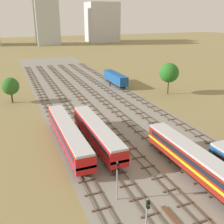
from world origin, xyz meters
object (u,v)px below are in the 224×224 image
(diesel_railcar_left_mid, at_px, (97,132))
(signal_post_nearest, at_px, (117,176))
(passenger_coach_centre_near, at_px, (198,162))
(freight_boxcar_right_far, at_px, (115,78))
(passenger_coach_far_left_midfar, at_px, (68,133))
(signal_post_near, at_px, (110,89))
(signal_post_mid, at_px, (147,216))

(diesel_railcar_left_mid, relative_size, signal_post_nearest, 3.86)
(passenger_coach_centre_near, relative_size, signal_post_nearest, 4.14)
(diesel_railcar_left_mid, distance_m, freight_boxcar_right_far, 42.46)
(passenger_coach_far_left_midfar, distance_m, signal_post_nearest, 16.16)
(diesel_railcar_left_mid, distance_m, signal_post_near, 27.20)
(passenger_coach_centre_near, xyz_separation_m, freight_boxcar_right_far, (9.57, 52.62, -0.16))
(signal_post_mid, bearing_deg, freight_boxcar_right_far, 70.21)
(signal_post_mid, bearing_deg, signal_post_near, 72.80)
(passenger_coach_far_left_midfar, relative_size, signal_post_near, 4.81)
(diesel_railcar_left_mid, relative_size, freight_boxcar_right_far, 1.46)
(freight_boxcar_right_far, height_order, signal_post_mid, signal_post_mid)
(freight_boxcar_right_far, relative_size, signal_post_nearest, 2.63)
(diesel_railcar_left_mid, xyz_separation_m, signal_post_mid, (-2.39, -21.92, 0.81))
(signal_post_nearest, distance_m, signal_post_mid, 7.23)
(signal_post_mid, bearing_deg, passenger_coach_far_left_midfar, 95.89)
(passenger_coach_centre_near, distance_m, signal_post_near, 39.22)
(passenger_coach_centre_near, distance_m, signal_post_nearest, 11.98)
(passenger_coach_centre_near, xyz_separation_m, signal_post_nearest, (-11.96, 0.03, 0.77))
(passenger_coach_far_left_midfar, bearing_deg, passenger_coach_centre_near, -48.11)
(passenger_coach_far_left_midfar, xyz_separation_m, freight_boxcar_right_far, (23.92, 36.63, -0.16))
(signal_post_nearest, height_order, signal_post_near, signal_post_nearest)
(diesel_railcar_left_mid, bearing_deg, passenger_coach_centre_near, -56.98)
(freight_boxcar_right_far, bearing_deg, passenger_coach_far_left_midfar, -123.15)
(passenger_coach_centre_near, bearing_deg, diesel_railcar_left_mid, 123.02)
(passenger_coach_centre_near, bearing_deg, signal_post_near, 86.50)
(freight_boxcar_right_far, bearing_deg, signal_post_mid, -109.79)
(signal_post_nearest, bearing_deg, diesel_railcar_left_mid, 80.75)
(diesel_railcar_left_mid, bearing_deg, passenger_coach_far_left_midfar, 165.06)
(passenger_coach_centre_near, bearing_deg, signal_post_nearest, 179.84)
(signal_post_near, bearing_deg, signal_post_mid, -107.20)
(passenger_coach_far_left_midfar, distance_m, signal_post_near, 28.57)
(freight_boxcar_right_far, xyz_separation_m, signal_post_nearest, (-21.53, -52.59, 0.93))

